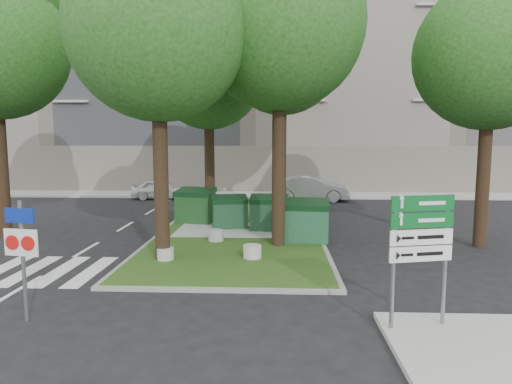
# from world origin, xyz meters

# --- Properties ---
(ground) EXTENTS (120.00, 120.00, 0.00)m
(ground) POSITION_xyz_m (0.00, 0.00, 0.00)
(ground) COLOR black
(ground) RESTS_ON ground
(median_island) EXTENTS (6.00, 16.00, 0.12)m
(median_island) POSITION_xyz_m (0.50, 8.00, 0.06)
(median_island) COLOR #203F12
(median_island) RESTS_ON ground
(median_kerb) EXTENTS (6.30, 16.30, 0.10)m
(median_kerb) POSITION_xyz_m (0.50, 8.00, 0.05)
(median_kerb) COLOR gray
(median_kerb) RESTS_ON ground
(building_sidewalk) EXTENTS (42.00, 3.00, 0.12)m
(building_sidewalk) POSITION_xyz_m (0.00, 18.50, 0.06)
(building_sidewalk) COLOR #999993
(building_sidewalk) RESTS_ON ground
(zebra_crossing) EXTENTS (5.00, 3.00, 0.01)m
(zebra_crossing) POSITION_xyz_m (-3.75, 1.50, 0.01)
(zebra_crossing) COLOR silver
(zebra_crossing) RESTS_ON ground
(apartment_building) EXTENTS (41.00, 12.00, 16.00)m
(apartment_building) POSITION_xyz_m (0.00, 26.00, 8.00)
(apartment_building) COLOR #B7AF89
(apartment_building) RESTS_ON ground
(tree_median_near_left) EXTENTS (5.20, 5.20, 10.53)m
(tree_median_near_left) POSITION_xyz_m (-1.41, 2.56, 7.32)
(tree_median_near_left) COLOR black
(tree_median_near_left) RESTS_ON ground
(tree_median_near_right) EXTENTS (5.60, 5.60, 11.46)m
(tree_median_near_right) POSITION_xyz_m (2.09, 4.56, 7.99)
(tree_median_near_right) COLOR black
(tree_median_near_right) RESTS_ON ground
(tree_median_mid) EXTENTS (4.80, 4.80, 9.99)m
(tree_median_mid) POSITION_xyz_m (-0.91, 9.06, 6.98)
(tree_median_mid) COLOR black
(tree_median_mid) RESTS_ON ground
(tree_median_far) EXTENTS (5.80, 5.80, 11.93)m
(tree_median_far) POSITION_xyz_m (2.29, 12.06, 8.32)
(tree_median_far) COLOR black
(tree_median_far) RESTS_ON ground
(tree_street_right) EXTENTS (5.00, 5.00, 10.06)m
(tree_street_right) POSITION_xyz_m (9.09, 5.06, 6.98)
(tree_street_right) COLOR black
(tree_street_right) RESTS_ON ground
(dumpster_a) EXTENTS (1.80, 1.43, 1.49)m
(dumpster_a) POSITION_xyz_m (-1.57, 8.56, 0.83)
(dumpster_a) COLOR #0F3812
(dumpster_a) RESTS_ON median_island
(dumpster_b) EXTENTS (1.58, 1.25, 1.32)m
(dumpster_b) POSITION_xyz_m (0.03, 7.45, 0.75)
(dumpster_b) COLOR #10371C
(dumpster_b) RESTS_ON median_island
(dumpster_c) EXTENTS (1.53, 1.09, 1.39)m
(dumpster_c) POSITION_xyz_m (1.63, 7.09, 0.79)
(dumpster_c) COLOR #10351B
(dumpster_c) RESTS_ON median_island
(dumpster_d) EXTENTS (1.69, 1.25, 1.49)m
(dumpster_d) POSITION_xyz_m (3.00, 5.17, 0.83)
(dumpster_d) COLOR #154728
(dumpster_d) RESTS_ON median_island
(bollard_left) EXTENTS (0.50, 0.50, 0.36)m
(bollard_left) POSITION_xyz_m (-1.40, 2.42, 0.30)
(bollard_left) COLOR #A7A7A2
(bollard_left) RESTS_ON median_island
(bollard_right) EXTENTS (0.55, 0.55, 0.40)m
(bollard_right) POSITION_xyz_m (1.21, 2.73, 0.32)
(bollard_right) COLOR #AFAEA9
(bollard_right) RESTS_ON median_island
(bollard_mid) EXTENTS (0.54, 0.54, 0.39)m
(bollard_mid) POSITION_xyz_m (-0.21, 5.00, 0.31)
(bollard_mid) COLOR #9A9A95
(bollard_mid) RESTS_ON median_island
(litter_bin) EXTENTS (0.44, 0.44, 0.76)m
(litter_bin) POSITION_xyz_m (2.89, 7.50, 0.50)
(litter_bin) COLOR yellow
(litter_bin) RESTS_ON median_island
(traffic_sign_pole) EXTENTS (0.75, 0.16, 2.53)m
(traffic_sign_pole) POSITION_xyz_m (-3.24, -2.00, 1.62)
(traffic_sign_pole) COLOR slate
(traffic_sign_pole) RESTS_ON ground
(directional_sign) EXTENTS (1.27, 0.34, 2.58)m
(directional_sign) POSITION_xyz_m (4.70, -2.17, 1.83)
(directional_sign) COLOR slate
(directional_sign) RESTS_ON sidewalk_corner
(car_white) EXTENTS (3.65, 1.65, 1.22)m
(car_white) POSITION_xyz_m (-5.14, 16.65, 0.61)
(car_white) COLOR silver
(car_white) RESTS_ON ground
(car_silver) EXTENTS (4.63, 1.78, 1.51)m
(car_silver) POSITION_xyz_m (3.96, 16.26, 0.75)
(car_silver) COLOR #9A9BA1
(car_silver) RESTS_ON ground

